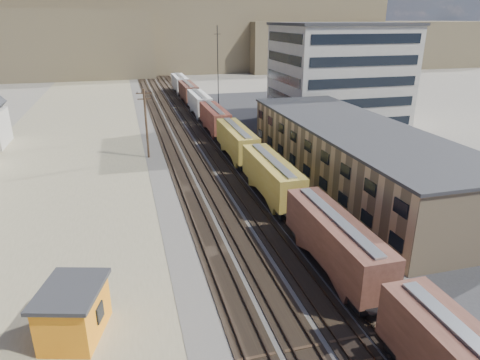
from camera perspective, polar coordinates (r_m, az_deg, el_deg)
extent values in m
plane|color=#6B6356|center=(29.31, 12.22, -20.53)|extent=(300.00, 300.00, 0.00)
cube|color=#4C4742|center=(72.64, -5.76, 5.40)|extent=(18.00, 200.00, 0.06)
cube|color=#817758|center=(62.80, -22.42, 1.42)|extent=(24.00, 180.00, 0.03)
cube|color=#232326|center=(66.36, 15.67, 3.23)|extent=(26.00, 120.00, 0.04)
cube|color=black|center=(72.02, -9.70, 5.13)|extent=(2.60, 200.00, 0.08)
cube|color=#38281E|center=(71.93, -10.27, 5.17)|extent=(0.08, 200.00, 0.16)
cube|color=#38281E|center=(72.05, -9.14, 5.27)|extent=(0.08, 200.00, 0.16)
cube|color=black|center=(72.34, -7.33, 5.33)|extent=(2.60, 200.00, 0.08)
cube|color=#38281E|center=(72.22, -7.90, 5.37)|extent=(0.08, 200.00, 0.16)
cube|color=#38281E|center=(72.40, -6.77, 5.46)|extent=(0.08, 200.00, 0.16)
cube|color=black|center=(72.78, -4.98, 5.51)|extent=(2.60, 200.00, 0.08)
cube|color=#38281E|center=(72.63, -5.54, 5.56)|extent=(0.08, 200.00, 0.16)
cube|color=#38281E|center=(72.87, -4.43, 5.65)|extent=(0.08, 200.00, 0.16)
cube|color=black|center=(73.30, -2.82, 5.68)|extent=(2.60, 200.00, 0.08)
cube|color=#38281E|center=(73.13, -3.37, 5.73)|extent=(0.08, 200.00, 0.16)
cube|color=#38281E|center=(73.42, -2.27, 5.81)|extent=(0.08, 200.00, 0.16)
cube|color=black|center=(29.01, 21.86, -20.32)|extent=(2.20, 2.20, 0.90)
cube|color=black|center=(32.18, 16.46, -15.04)|extent=(2.20, 2.20, 0.90)
cube|color=black|center=(39.75, 8.98, -7.05)|extent=(2.20, 2.20, 0.90)
cube|color=#4C2B20|center=(34.75, 12.54, -7.61)|extent=(3.00, 13.34, 3.40)
cube|color=#B7B7B2|center=(33.96, 12.78, -4.97)|extent=(0.90, 12.32, 0.16)
cube|color=black|center=(43.91, 6.34, -4.12)|extent=(2.20, 2.20, 0.90)
cube|color=black|center=(52.74, 2.37, 0.34)|extent=(2.20, 2.20, 0.90)
cube|color=#A8882C|center=(47.48, 4.24, 0.71)|extent=(3.00, 13.34, 3.40)
cube|color=#B7B7B2|center=(46.90, 4.30, 2.76)|extent=(0.90, 12.33, 0.16)
cube|color=black|center=(57.29, 0.86, 2.04)|extent=(2.20, 2.20, 0.90)
cube|color=black|center=(66.66, -1.54, 4.74)|extent=(2.20, 2.20, 0.90)
cube|color=#A8882C|center=(61.34, -0.44, 5.41)|extent=(3.00, 13.34, 3.40)
cube|color=#B7B7B2|center=(60.90, -0.44, 7.03)|extent=(0.90, 12.33, 0.16)
cube|color=black|center=(71.40, -2.51, 5.81)|extent=(2.20, 2.20, 0.90)
cube|color=black|center=(81.05, -4.11, 7.59)|extent=(2.20, 2.20, 0.90)
cube|color=maroon|center=(75.72, -3.40, 8.34)|extent=(3.00, 13.34, 3.40)
cube|color=#B7B7B2|center=(75.36, -3.42, 9.66)|extent=(0.90, 12.33, 0.16)
cube|color=black|center=(85.89, -4.78, 8.32)|extent=(2.20, 2.20, 0.90)
cube|color=black|center=(95.69, -5.92, 9.56)|extent=(2.20, 2.20, 0.90)
cube|color=beige|center=(90.37, -5.43, 10.31)|extent=(3.00, 13.34, 3.40)
cube|color=#B7B7B2|center=(90.07, -5.47, 11.42)|extent=(0.90, 12.32, 0.16)
cube|color=black|center=(100.59, -6.41, 10.09)|extent=(2.20, 2.20, 0.90)
cube|color=black|center=(110.48, -7.26, 11.00)|extent=(2.20, 2.20, 0.90)
cube|color=#4C2B20|center=(105.17, -6.91, 11.72)|extent=(3.00, 13.34, 3.40)
cube|color=#B7B7B2|center=(104.91, -6.95, 12.68)|extent=(0.90, 12.32, 0.16)
cube|color=black|center=(115.41, -7.63, 11.40)|extent=(2.20, 2.20, 0.90)
cube|color=black|center=(125.36, -8.29, 12.10)|extent=(2.20, 2.20, 0.90)
cube|color=beige|center=(120.08, -8.03, 12.78)|extent=(3.00, 13.34, 3.40)
cube|color=#B7B7B2|center=(119.85, -8.07, 13.62)|extent=(0.90, 12.32, 0.16)
cube|color=tan|center=(53.69, 14.87, 3.12)|extent=(12.00, 40.00, 7.00)
cube|color=#2D2D30|center=(52.76, 15.22, 6.85)|extent=(12.40, 40.40, 0.30)
cube|color=black|center=(51.43, 8.86, 1.28)|extent=(0.12, 36.00, 1.20)
cube|color=black|center=(50.52, 9.04, 4.49)|extent=(0.12, 36.00, 1.20)
cube|color=#9E998E|center=(84.52, 12.97, 13.36)|extent=(22.00, 18.00, 18.00)
cube|color=#2D2D30|center=(83.92, 13.50, 19.58)|extent=(22.60, 18.60, 0.50)
cube|color=black|center=(79.99, 5.75, 13.37)|extent=(0.12, 16.00, 16.00)
cube|color=black|center=(76.70, 16.14, 12.37)|extent=(20.00, 0.12, 16.00)
cylinder|color=#382619|center=(62.85, -12.38, 7.28)|extent=(0.32, 0.32, 10.00)
cube|color=#382619|center=(62.01, -12.70, 11.23)|extent=(2.20, 0.14, 0.14)
cube|color=#382619|center=(62.14, -12.64, 10.50)|extent=(1.90, 0.14, 0.14)
cylinder|color=black|center=(62.01, -12.15, 11.41)|extent=(0.08, 0.08, 0.22)
cylinder|color=black|center=(81.66, -2.95, 13.60)|extent=(0.16, 0.16, 18.00)
cube|color=black|center=(81.08, -3.05, 18.86)|extent=(1.20, 0.08, 0.08)
cube|color=brown|center=(181.95, -5.57, 19.03)|extent=(140.00, 45.00, 28.00)
cube|color=brown|center=(197.41, 16.46, 17.00)|extent=(110.00, 38.00, 18.00)
cube|color=brown|center=(199.21, -15.69, 19.12)|extent=(200.00, 60.00, 32.00)
cube|color=orange|center=(30.20, -21.29, -16.26)|extent=(4.35, 5.10, 3.27)
cube|color=#2D2D30|center=(29.23, -21.74, -13.51)|extent=(4.89, 5.64, 0.27)
cube|color=black|center=(29.57, -18.16, -16.44)|extent=(0.41, 1.08, 1.09)
imported|color=navy|center=(69.05, 13.69, 4.81)|extent=(5.99, 6.63, 1.71)
imported|color=silver|center=(82.39, 16.65, 7.05)|extent=(2.08, 4.93, 1.66)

